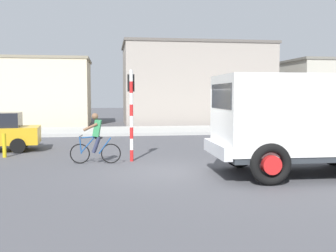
{
  "coord_description": "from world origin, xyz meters",
  "views": [
    {
      "loc": [
        -1.91,
        -11.76,
        2.33
      ],
      "look_at": [
        0.16,
        2.5,
        1.2
      ],
      "focal_mm": 42.43,
      "sensor_mm": 36.0,
      "label": 1
    }
  ],
  "objects_px": {
    "cyclist": "(96,138)",
    "truck_foreground": "(307,118)",
    "traffic_light_pole": "(131,102)",
    "bollard_far": "(13,141)",
    "bollard_near": "(4,145)"
  },
  "relations": [
    {
      "from": "truck_foreground",
      "to": "bollard_far",
      "type": "distance_m",
      "value": 11.37
    },
    {
      "from": "traffic_light_pole",
      "to": "bollard_far",
      "type": "height_order",
      "value": "traffic_light_pole"
    },
    {
      "from": "truck_foreground",
      "to": "bollard_far",
      "type": "height_order",
      "value": "truck_foreground"
    },
    {
      "from": "traffic_light_pole",
      "to": "truck_foreground",
      "type": "bearing_deg",
      "value": -32.25
    },
    {
      "from": "truck_foreground",
      "to": "traffic_light_pole",
      "type": "distance_m",
      "value": 5.85
    },
    {
      "from": "truck_foreground",
      "to": "bollard_near",
      "type": "relative_size",
      "value": 6.07
    },
    {
      "from": "bollard_near",
      "to": "bollard_far",
      "type": "relative_size",
      "value": 1.0
    },
    {
      "from": "truck_foreground",
      "to": "bollard_far",
      "type": "xyz_separation_m",
      "value": [
        -9.6,
        5.97,
        -1.22
      ]
    },
    {
      "from": "truck_foreground",
      "to": "traffic_light_pole",
      "type": "xyz_separation_m",
      "value": [
        -4.94,
        3.12,
        0.4
      ]
    },
    {
      "from": "bollard_far",
      "to": "cyclist",
      "type": "bearing_deg",
      "value": -43.3
    },
    {
      "from": "traffic_light_pole",
      "to": "bollard_far",
      "type": "relative_size",
      "value": 3.56
    },
    {
      "from": "traffic_light_pole",
      "to": "bollard_far",
      "type": "distance_m",
      "value": 5.7
    },
    {
      "from": "truck_foreground",
      "to": "bollard_near",
      "type": "height_order",
      "value": "truck_foreground"
    },
    {
      "from": "cyclist",
      "to": "truck_foreground",
      "type": "bearing_deg",
      "value": -23.98
    },
    {
      "from": "traffic_light_pole",
      "to": "bollard_far",
      "type": "xyz_separation_m",
      "value": [
        -4.66,
        2.86,
        -1.62
      ]
    }
  ]
}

